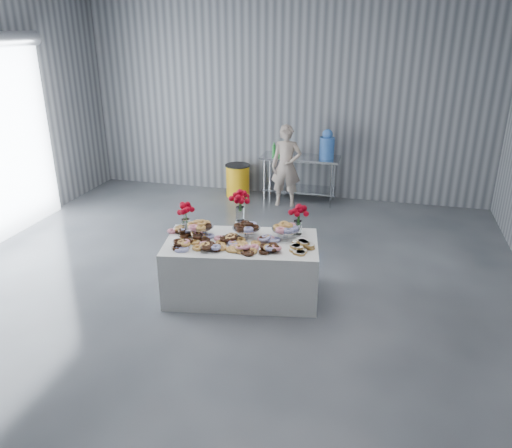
{
  "coord_description": "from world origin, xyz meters",
  "views": [
    {
      "loc": [
        1.91,
        -5.19,
        3.29
      ],
      "look_at": [
        0.42,
        0.59,
        0.87
      ],
      "focal_mm": 35.0,
      "sensor_mm": 36.0,
      "label": 1
    }
  ],
  "objects_px": {
    "display_table": "(242,268)",
    "prep_table": "(300,171)",
    "water_jug": "(327,145)",
    "trash_barrel": "(238,180)",
    "person": "(286,166)"
  },
  "relations": [
    {
      "from": "prep_table",
      "to": "person",
      "type": "relative_size",
      "value": 0.97
    },
    {
      "from": "prep_table",
      "to": "water_jug",
      "type": "relative_size",
      "value": 2.71
    },
    {
      "from": "person",
      "to": "water_jug",
      "type": "bearing_deg",
      "value": 17.71
    },
    {
      "from": "water_jug",
      "to": "display_table",
      "type": "bearing_deg",
      "value": -98.66
    },
    {
      "from": "water_jug",
      "to": "trash_barrel",
      "type": "distance_m",
      "value": 1.94
    },
    {
      "from": "display_table",
      "to": "prep_table",
      "type": "relative_size",
      "value": 1.27
    },
    {
      "from": "prep_table",
      "to": "water_jug",
      "type": "bearing_deg",
      "value": -0.0
    },
    {
      "from": "prep_table",
      "to": "trash_barrel",
      "type": "distance_m",
      "value": 1.29
    },
    {
      "from": "prep_table",
      "to": "trash_barrel",
      "type": "bearing_deg",
      "value": 180.0
    },
    {
      "from": "prep_table",
      "to": "water_jug",
      "type": "distance_m",
      "value": 0.73
    },
    {
      "from": "trash_barrel",
      "to": "display_table",
      "type": "bearing_deg",
      "value": -72.85
    },
    {
      "from": "display_table",
      "to": "trash_barrel",
      "type": "height_order",
      "value": "display_table"
    },
    {
      "from": "water_jug",
      "to": "person",
      "type": "bearing_deg",
      "value": -157.16
    },
    {
      "from": "prep_table",
      "to": "water_jug",
      "type": "height_order",
      "value": "water_jug"
    },
    {
      "from": "display_table",
      "to": "trash_barrel",
      "type": "distance_m",
      "value": 4.0
    }
  ]
}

